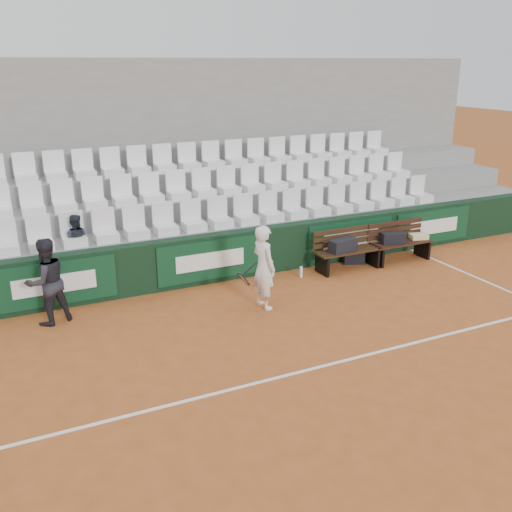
{
  "coord_description": "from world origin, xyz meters",
  "views": [
    {
      "loc": [
        -4.01,
        -6.37,
        4.33
      ],
      "look_at": [
        0.15,
        2.4,
        1.0
      ],
      "focal_mm": 40.0,
      "sensor_mm": 36.0,
      "label": 1
    }
  ],
  "objects_px": {
    "sports_bag_right": "(393,238)",
    "water_bottle_far": "(375,259)",
    "water_bottle_near": "(301,272)",
    "bench_left": "(348,260)",
    "bench_right": "(400,251)",
    "spectator_c": "(73,218)",
    "sports_bag_left": "(343,245)",
    "tennis_player": "(264,267)",
    "ball_kid": "(47,282)",
    "sports_bag_ground": "(353,257)"
  },
  "relations": [
    {
      "from": "sports_bag_right",
      "to": "water_bottle_near",
      "type": "relative_size",
      "value": 2.2
    },
    {
      "from": "bench_right",
      "to": "sports_bag_left",
      "type": "relative_size",
      "value": 2.37
    },
    {
      "from": "bench_right",
      "to": "ball_kid",
      "type": "relative_size",
      "value": 0.98
    },
    {
      "from": "sports_bag_left",
      "to": "sports_bag_ground",
      "type": "distance_m",
      "value": 0.77
    },
    {
      "from": "ball_kid",
      "to": "spectator_c",
      "type": "distance_m",
      "value": 1.56
    },
    {
      "from": "sports_bag_right",
      "to": "water_bottle_far",
      "type": "xyz_separation_m",
      "value": [
        -0.44,
        0.02,
        -0.44
      ]
    },
    {
      "from": "sports_bag_left",
      "to": "spectator_c",
      "type": "height_order",
      "value": "spectator_c"
    },
    {
      "from": "water_bottle_far",
      "to": "ball_kid",
      "type": "relative_size",
      "value": 0.17
    },
    {
      "from": "tennis_player",
      "to": "ball_kid",
      "type": "distance_m",
      "value": 3.77
    },
    {
      "from": "bench_left",
      "to": "sports_bag_right",
      "type": "xyz_separation_m",
      "value": [
        1.17,
        -0.02,
        0.35
      ]
    },
    {
      "from": "sports_bag_right",
      "to": "sports_bag_ground",
      "type": "xyz_separation_m",
      "value": [
        -0.8,
        0.33,
        -0.43
      ]
    },
    {
      "from": "water_bottle_near",
      "to": "spectator_c",
      "type": "xyz_separation_m",
      "value": [
        -4.34,
        1.12,
        1.4
      ]
    },
    {
      "from": "water_bottle_far",
      "to": "sports_bag_right",
      "type": "bearing_deg",
      "value": -2.34
    },
    {
      "from": "spectator_c",
      "to": "tennis_player",
      "type": "bearing_deg",
      "value": 161.78
    },
    {
      "from": "bench_left",
      "to": "sports_bag_ground",
      "type": "bearing_deg",
      "value": 39.89
    },
    {
      "from": "bench_left",
      "to": "tennis_player",
      "type": "height_order",
      "value": "tennis_player"
    },
    {
      "from": "bench_right",
      "to": "sports_bag_left",
      "type": "height_order",
      "value": "sports_bag_left"
    },
    {
      "from": "sports_bag_right",
      "to": "water_bottle_near",
      "type": "distance_m",
      "value": 2.37
    },
    {
      "from": "sports_bag_left",
      "to": "sports_bag_ground",
      "type": "height_order",
      "value": "sports_bag_left"
    },
    {
      "from": "water_bottle_near",
      "to": "ball_kid",
      "type": "bearing_deg",
      "value": -179.42
    },
    {
      "from": "sports_bag_right",
      "to": "tennis_player",
      "type": "xyz_separation_m",
      "value": [
        -3.72,
        -0.99,
        0.21
      ]
    },
    {
      "from": "water_bottle_near",
      "to": "tennis_player",
      "type": "bearing_deg",
      "value": -143.35
    },
    {
      "from": "bench_left",
      "to": "sports_bag_ground",
      "type": "distance_m",
      "value": 0.49
    },
    {
      "from": "sports_bag_left",
      "to": "tennis_player",
      "type": "xyz_separation_m",
      "value": [
        -2.38,
        -0.99,
        0.2
      ]
    },
    {
      "from": "sports_bag_left",
      "to": "ball_kid",
      "type": "xyz_separation_m",
      "value": [
        -6.02,
        -0.0,
        0.18
      ]
    },
    {
      "from": "bench_right",
      "to": "water_bottle_far",
      "type": "bearing_deg",
      "value": 178.35
    },
    {
      "from": "sports_bag_left",
      "to": "tennis_player",
      "type": "bearing_deg",
      "value": -157.44
    },
    {
      "from": "bench_right",
      "to": "sports_bag_ground",
      "type": "xyz_separation_m",
      "value": [
        -1.03,
        0.33,
        -0.08
      ]
    },
    {
      "from": "water_bottle_near",
      "to": "water_bottle_far",
      "type": "height_order",
      "value": "water_bottle_far"
    },
    {
      "from": "bench_left",
      "to": "spectator_c",
      "type": "height_order",
      "value": "spectator_c"
    },
    {
      "from": "bench_right",
      "to": "tennis_player",
      "type": "relative_size",
      "value": 0.95
    },
    {
      "from": "bench_right",
      "to": "spectator_c",
      "type": "xyz_separation_m",
      "value": [
        -6.89,
        1.17,
        1.3
      ]
    },
    {
      "from": "bench_left",
      "to": "spectator_c",
      "type": "xyz_separation_m",
      "value": [
        -5.49,
        1.14,
        1.3
      ]
    },
    {
      "from": "water_bottle_near",
      "to": "water_bottle_far",
      "type": "relative_size",
      "value": 0.93
    },
    {
      "from": "sports_bag_ground",
      "to": "tennis_player",
      "type": "height_order",
      "value": "tennis_player"
    },
    {
      "from": "bench_right",
      "to": "sports_bag_ground",
      "type": "relative_size",
      "value": 3.22
    },
    {
      "from": "bench_right",
      "to": "water_bottle_near",
      "type": "distance_m",
      "value": 2.55
    },
    {
      "from": "sports_bag_right",
      "to": "water_bottle_far",
      "type": "distance_m",
      "value": 0.62
    },
    {
      "from": "bench_right",
      "to": "sports_bag_right",
      "type": "bearing_deg",
      "value": 179.68
    },
    {
      "from": "bench_right",
      "to": "spectator_c",
      "type": "relative_size",
      "value": 1.44
    },
    {
      "from": "water_bottle_near",
      "to": "sports_bag_ground",
      "type": "bearing_deg",
      "value": 10.58
    },
    {
      "from": "bench_right",
      "to": "spectator_c",
      "type": "distance_m",
      "value": 7.11
    },
    {
      "from": "bench_left",
      "to": "spectator_c",
      "type": "distance_m",
      "value": 5.76
    },
    {
      "from": "sports_bag_ground",
      "to": "water_bottle_near",
      "type": "distance_m",
      "value": 1.54
    },
    {
      "from": "water_bottle_far",
      "to": "spectator_c",
      "type": "relative_size",
      "value": 0.24
    },
    {
      "from": "sports_bag_left",
      "to": "spectator_c",
      "type": "bearing_deg",
      "value": 167.61
    },
    {
      "from": "tennis_player",
      "to": "sports_bag_ground",
      "type": "bearing_deg",
      "value": 24.4
    },
    {
      "from": "ball_kid",
      "to": "bench_left",
      "type": "bearing_deg",
      "value": 160.38
    },
    {
      "from": "water_bottle_far",
      "to": "sports_bag_left",
      "type": "bearing_deg",
      "value": -178.77
    },
    {
      "from": "ball_kid",
      "to": "spectator_c",
      "type": "relative_size",
      "value": 1.47
    }
  ]
}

